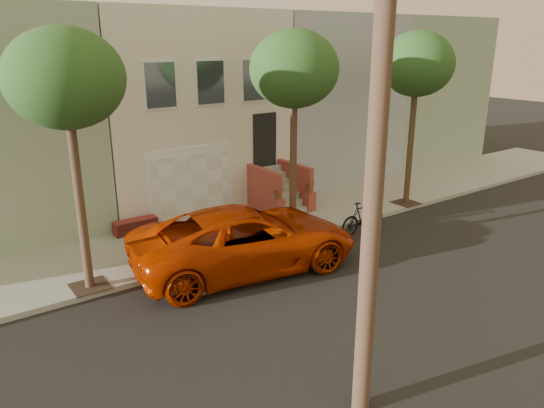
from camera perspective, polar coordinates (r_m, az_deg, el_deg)
ground at (r=13.48m, az=9.16°, el=-9.52°), size 90.00×90.00×0.00m
sidewalk at (r=17.29m, az=-3.32°, el=-2.74°), size 40.00×3.70×0.15m
house_row at (r=21.51m, az=-12.01°, el=10.79°), size 33.10×11.70×7.00m
tree_left at (r=12.68m, az=-21.94°, el=12.60°), size 2.70×2.57×6.30m
tree_mid at (r=15.60m, az=2.50°, el=14.57°), size 2.70×2.57×6.30m
tree_right at (r=19.47m, az=15.80°, el=14.59°), size 2.70×2.57×6.30m
pickup_truck at (r=14.24m, az=-2.94°, el=-3.89°), size 6.67×3.83×1.75m
motorcycle at (r=17.14m, az=10.08°, el=-1.46°), size 1.87×0.55×1.12m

